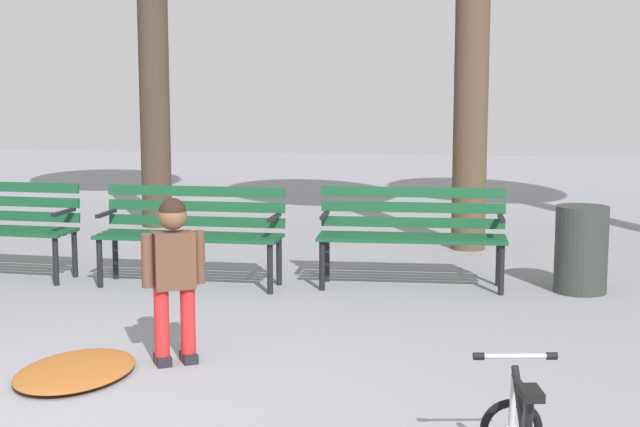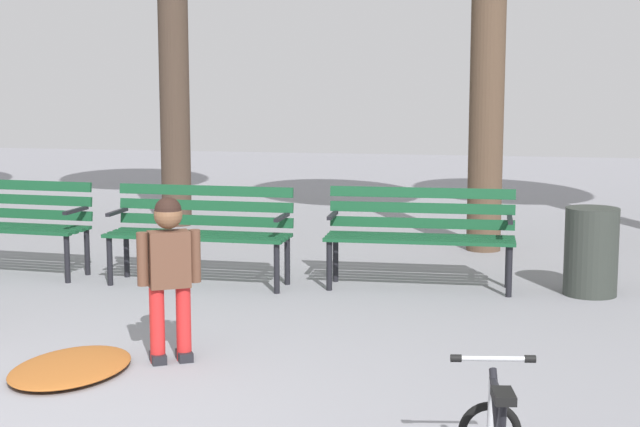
# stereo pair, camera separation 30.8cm
# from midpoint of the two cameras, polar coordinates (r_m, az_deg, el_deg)

# --- Properties ---
(park_bench_left) EXTENTS (1.61, 0.47, 0.85)m
(park_bench_left) POSITION_cam_midpoint_polar(r_m,az_deg,el_deg) (8.48, -8.61, -0.78)
(park_bench_left) COLOR #144728
(park_bench_left) RESTS_ON ground
(park_bench_right) EXTENTS (1.62, 0.51, 0.85)m
(park_bench_right) POSITION_cam_midpoint_polar(r_m,az_deg,el_deg) (8.33, 4.40, -0.87)
(park_bench_right) COLOR #144728
(park_bench_right) RESTS_ON ground
(child_standing) EXTENTS (0.36, 0.27, 1.06)m
(child_standing) POSITION_cam_midpoint_polar(r_m,az_deg,el_deg) (6.14, -10.05, -3.13)
(child_standing) COLOR red
(child_standing) RESTS_ON ground
(leaf_pile) EXTENTS (0.72, 0.99, 0.07)m
(leaf_pile) POSITION_cam_midpoint_polar(r_m,az_deg,el_deg) (6.16, -15.63, -8.91)
(leaf_pile) COLOR #9E5623
(leaf_pile) RESTS_ON ground
(trash_bin) EXTENTS (0.44, 0.44, 0.73)m
(trash_bin) POSITION_cam_midpoint_polar(r_m,az_deg,el_deg) (8.36, 14.14, -2.07)
(trash_bin) COLOR #2D332D
(trash_bin) RESTS_ON ground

